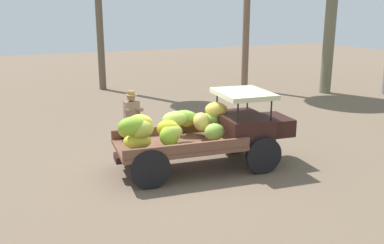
{
  "coord_description": "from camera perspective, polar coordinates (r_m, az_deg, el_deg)",
  "views": [
    {
      "loc": [
        -4.09,
        -9.28,
        3.89
      ],
      "look_at": [
        0.04,
        -0.27,
        1.22
      ],
      "focal_mm": 39.64,
      "sensor_mm": 36.0,
      "label": 1
    }
  ],
  "objects": [
    {
      "name": "farmer",
      "position": [
        11.61,
        -8.07,
        0.51
      ],
      "size": [
        0.53,
        0.46,
        1.76
      ],
      "rotation": [
        0.0,
        0.0,
        -1.57
      ],
      "color": "#384941",
      "rests_on": "ground"
    },
    {
      "name": "ground_plane",
      "position": [
        10.86,
        -0.78,
        -5.94
      ],
      "size": [
        60.0,
        60.0,
        0.0
      ],
      "primitive_type": "plane",
      "color": "#725E4A"
    },
    {
      "name": "truck",
      "position": [
        10.46,
        1.68,
        -1.18
      ],
      "size": [
        4.57,
        2.17,
        1.9
      ],
      "rotation": [
        0.0,
        0.0,
        -0.1
      ],
      "color": "black",
      "rests_on": "ground"
    }
  ]
}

